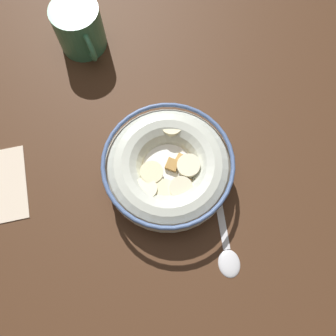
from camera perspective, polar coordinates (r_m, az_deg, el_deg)
name	(u,v)px	position (r cm, az deg, el deg)	size (l,w,h in cm)	color
ground_plane	(168,176)	(52.76, 0.00, -1.36)	(126.12, 126.12, 2.00)	#472B19
cereal_bowl	(168,168)	(48.97, -0.01, -0.04)	(18.08, 18.08, 5.50)	beige
spoon	(226,245)	(50.06, 9.49, -12.33)	(15.23, 7.27, 0.80)	silver
coffee_mug	(80,28)	(61.24, -14.22, 21.18)	(10.16, 7.62, 7.65)	#3F7F59
folded_napkin	(3,185)	(56.62, -25.32, -2.50)	(11.27, 6.76, 0.30)	beige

